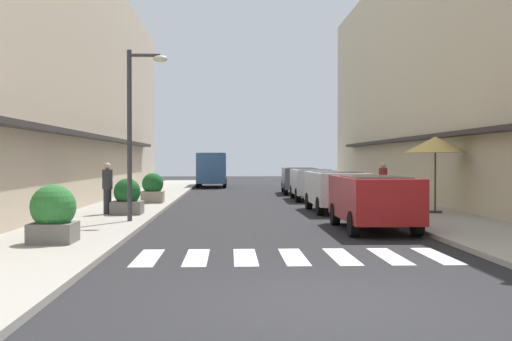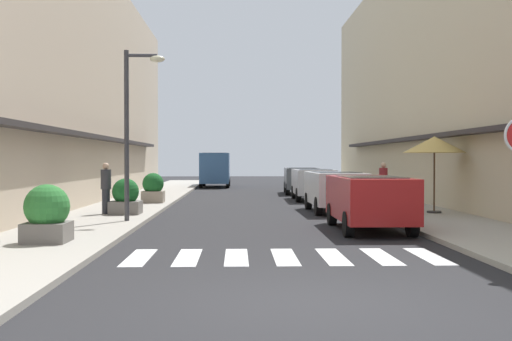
{
  "view_description": "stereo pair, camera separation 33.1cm",
  "coord_description": "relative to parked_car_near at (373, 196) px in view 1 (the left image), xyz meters",
  "views": [
    {
      "loc": [
        -1.26,
        -8.35,
        1.92
      ],
      "look_at": [
        -0.17,
        17.4,
        1.47
      ],
      "focal_mm": 44.24,
      "sensor_mm": 36.0,
      "label": 1
    },
    {
      "loc": [
        -0.93,
        -8.36,
        1.92
      ],
      "look_at": [
        -0.17,
        17.4,
        1.47
      ],
      "focal_mm": 44.24,
      "sensor_mm": 36.0,
      "label": 2
    }
  ],
  "objects": [
    {
      "name": "planter_corner",
      "position": [
        -7.69,
        -3.02,
        -0.19
      ],
      "size": [
        0.98,
        0.98,
        1.26
      ],
      "color": "slate",
      "rests_on": "sidewalk_left"
    },
    {
      "name": "planter_midblock",
      "position": [
        -7.24,
        4.06,
        -0.26
      ],
      "size": [
        0.99,
        0.99,
        1.18
      ],
      "color": "slate",
      "rests_on": "sidewalk_left"
    },
    {
      "name": "parked_car_distant",
      "position": [
        0.0,
        18.16,
        -0.0
      ],
      "size": [
        1.95,
        4.33,
        1.47
      ],
      "color": "#4C5156",
      "rests_on": "ground_plane"
    },
    {
      "name": "parked_car_mid",
      "position": [
        0.0,
        5.93,
        -0.0
      ],
      "size": [
        1.85,
        4.19,
        1.47
      ],
      "color": "silver",
      "rests_on": "ground_plane"
    },
    {
      "name": "cafe_umbrella",
      "position": [
        3.09,
        4.21,
        1.48
      ],
      "size": [
        2.08,
        2.08,
        2.58
      ],
      "color": "#262626",
      "rests_on": "sidewalk_right"
    },
    {
      "name": "street_lamp",
      "position": [
        -6.59,
        1.73,
        2.28
      ],
      "size": [
        1.19,
        0.28,
        4.99
      ],
      "color": "#38383D",
      "rests_on": "sidewalk_left"
    },
    {
      "name": "building_row_right",
      "position": [
        6.64,
        9.56,
        4.91
      ],
      "size": [
        5.5,
        40.05,
        11.67
      ],
      "color": "beige",
      "rests_on": "ground_plane"
    },
    {
      "name": "sidewalk_left",
      "position": [
        -7.83,
        8.45,
        -0.86
      ],
      "size": [
        3.09,
        59.19,
        0.12
      ],
      "primitive_type": "cube",
      "color": "#9E998E",
      "rests_on": "ground_plane"
    },
    {
      "name": "pedestrian_walking_far",
      "position": [
        2.34,
        8.37,
        0.08
      ],
      "size": [
        0.34,
        0.34,
        1.68
      ],
      "rotation": [
        0.0,
        0.0,
        4.62
      ],
      "color": "#282B33",
      "rests_on": "sidewalk_right"
    },
    {
      "name": "parked_car_near",
      "position": [
        0.0,
        0.0,
        0.0
      ],
      "size": [
        1.83,
        4.31,
        1.47
      ],
      "color": "maroon",
      "rests_on": "ground_plane"
    },
    {
      "name": "building_row_left",
      "position": [
        -11.87,
        9.56,
        4.38
      ],
      "size": [
        5.5,
        40.05,
        10.61
      ],
      "color": "#C6B299",
      "rests_on": "ground_plane"
    },
    {
      "name": "ground_plane",
      "position": [
        -2.61,
        8.45,
        -0.92
      ],
      "size": [
        93.02,
        93.02,
        0.0
      ],
      "primitive_type": "plane",
      "color": "#232326"
    },
    {
      "name": "crosswalk",
      "position": [
        -2.61,
        -4.52,
        -0.92
      ],
      "size": [
        6.15,
        2.2,
        0.01
      ],
      "color": "silver",
      "rests_on": "ground_plane"
    },
    {
      "name": "delivery_van",
      "position": [
        -5.08,
        27.01,
        0.48
      ],
      "size": [
        2.03,
        5.41,
        2.37
      ],
      "color": "#33598C",
      "rests_on": "ground_plane"
    },
    {
      "name": "planter_far",
      "position": [
        -7.07,
        9.55,
        -0.2
      ],
      "size": [
        0.89,
        0.89,
        1.24
      ],
      "color": "gray",
      "rests_on": "sidewalk_left"
    },
    {
      "name": "parked_car_far",
      "position": [
        0.0,
        12.53,
        -0.0
      ],
      "size": [
        1.87,
        4.18,
        1.47
      ],
      "color": "silver",
      "rests_on": "ground_plane"
    },
    {
      "name": "pedestrian_walking_near",
      "position": [
        -7.89,
        4.11,
        0.09
      ],
      "size": [
        0.34,
        0.34,
        1.69
      ],
      "rotation": [
        0.0,
        0.0,
        3.38
      ],
      "color": "#282B33",
      "rests_on": "sidewalk_left"
    },
    {
      "name": "sidewalk_right",
      "position": [
        2.6,
        8.45,
        -0.86
      ],
      "size": [
        3.09,
        59.19,
        0.12
      ],
      "primitive_type": "cube",
      "color": "#ADA899",
      "rests_on": "ground_plane"
    }
  ]
}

